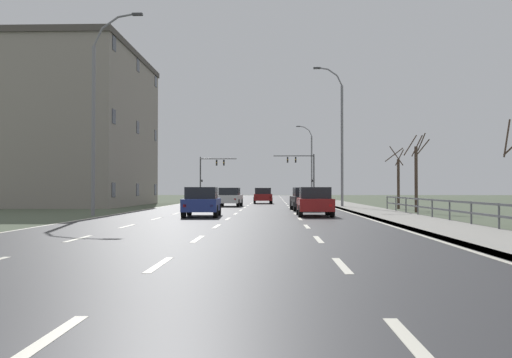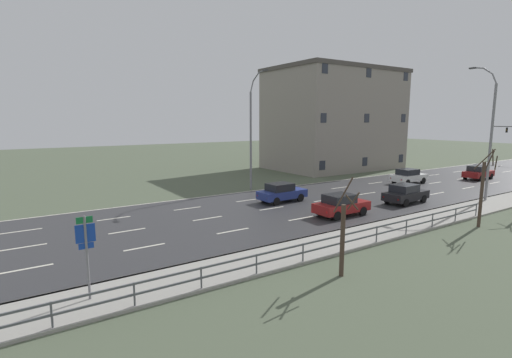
{
  "view_description": "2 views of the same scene",
  "coord_description": "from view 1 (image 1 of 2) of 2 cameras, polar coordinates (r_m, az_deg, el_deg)",
  "views": [
    {
      "loc": [
        2.18,
        -3.16,
        1.48
      ],
      "look_at": [
        0.55,
        50.59,
        2.44
      ],
      "focal_mm": 38.7,
      "sensor_mm": 36.0,
      "label": 1
    },
    {
      "loc": [
        22.77,
        7.28,
        6.71
      ],
      "look_at": [
        0.0,
        22.16,
        2.42
      ],
      "focal_mm": 26.39,
      "sensor_mm": 36.0,
      "label": 2
    }
  ],
  "objects": [
    {
      "name": "ground_plane",
      "position": [
        51.23,
        -0.7,
        -2.74
      ],
      "size": [
        160.0,
        160.0,
        0.12
      ],
      "color": "#4C5642"
    },
    {
      "name": "road_asphalt_strip",
      "position": [
        63.21,
        -0.23,
        -2.35
      ],
      "size": [
        14.0,
        120.0,
        0.03
      ],
      "color": "#303033",
      "rests_on": "ground"
    },
    {
      "name": "sidewalk_right",
      "position": [
        63.49,
        7.4,
        -2.29
      ],
      "size": [
        3.0,
        120.0,
        0.12
      ],
      "color": "gray",
      "rests_on": "ground"
    },
    {
      "name": "guardrail",
      "position": [
        24.09,
        20.32,
        -2.8
      ],
      "size": [
        0.07,
        28.77,
        1.0
      ],
      "color": "#515459",
      "rests_on": "ground"
    },
    {
      "name": "street_lamp_midground",
      "position": [
        43.65,
        8.71,
        4.18
      ],
      "size": [
        2.33,
        0.24,
        11.06
      ],
      "color": "slate",
      "rests_on": "ground"
    },
    {
      "name": "street_lamp_distant",
      "position": [
        77.04,
        5.68,
        1.65
      ],
      "size": [
        2.25,
        0.24,
        10.29
      ],
      "color": "slate",
      "rests_on": "ground"
    },
    {
      "name": "street_lamp_left_bank",
      "position": [
        31.46,
        -16.14,
        6.2
      ],
      "size": [
        2.78,
        0.24,
        11.12
      ],
      "color": "slate",
      "rests_on": "ground"
    },
    {
      "name": "traffic_signal_right",
      "position": [
        76.9,
        4.97,
        1.13
      ],
      "size": [
        5.7,
        0.36,
        6.32
      ],
      "color": "#38383A",
      "rests_on": "ground"
    },
    {
      "name": "traffic_signal_left",
      "position": [
        76.96,
        -4.83,
        0.92
      ],
      "size": [
        5.13,
        0.36,
        5.92
      ],
      "color": "#38383A",
      "rests_on": "ground"
    },
    {
      "name": "car_distant",
      "position": [
        45.74,
        -2.72,
        -1.87
      ],
      "size": [
        1.98,
        4.18,
        1.57
      ],
      "rotation": [
        0.0,
        0.0,
        -0.05
      ],
      "color": "silver",
      "rests_on": "ground"
    },
    {
      "name": "car_far_left",
      "position": [
        54.8,
        0.7,
        -1.73
      ],
      "size": [
        1.96,
        4.16,
        1.57
      ],
      "rotation": [
        0.0,
        0.0,
        0.04
      ],
      "color": "maroon",
      "rests_on": "ground"
    },
    {
      "name": "car_far_right",
      "position": [
        29.68,
        6.08,
        -2.32
      ],
      "size": [
        1.85,
        4.1,
        1.57
      ],
      "rotation": [
        0.0,
        0.0,
        -0.0
      ],
      "color": "maroon",
      "rests_on": "ground"
    },
    {
      "name": "car_mid_centre",
      "position": [
        37.02,
        5.13,
        -2.07
      ],
      "size": [
        2.01,
        4.19,
        1.57
      ],
      "rotation": [
        0.0,
        0.0,
        0.05
      ],
      "color": "black",
      "rests_on": "ground"
    },
    {
      "name": "car_near_right",
      "position": [
        29.11,
        -5.62,
        -2.35
      ],
      "size": [
        1.96,
        4.16,
        1.57
      ],
      "rotation": [
        0.0,
        0.0,
        0.04
      ],
      "color": "navy",
      "rests_on": "ground"
    },
    {
      "name": "brick_building",
      "position": [
        51.91,
        -18.4,
        4.9
      ],
      "size": [
        11.86,
        17.51,
        13.56
      ],
      "color": "gray",
      "rests_on": "ground"
    },
    {
      "name": "bare_tree_mid",
      "position": [
        36.09,
        16.24,
        0.48
      ],
      "size": [
        1.55,
        1.17,
        4.99
      ],
      "color": "#423328",
      "rests_on": "ground"
    },
    {
      "name": "bare_tree_far",
      "position": [
        41.76,
        14.48,
        -0.12
      ],
      "size": [
        1.45,
        1.64,
        4.62
      ],
      "color": "#423328",
      "rests_on": "ground"
    }
  ]
}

